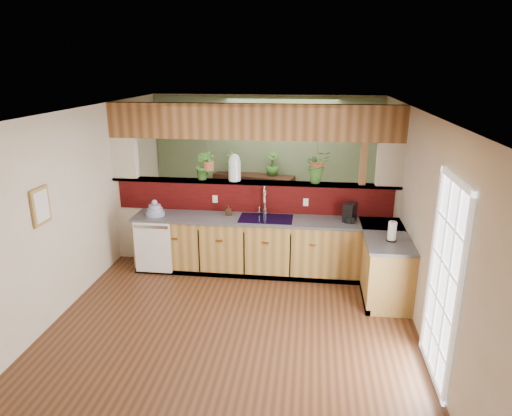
# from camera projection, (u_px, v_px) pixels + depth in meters

# --- Properties ---
(ground) EXTENTS (4.60, 7.00, 0.01)m
(ground) POSITION_uv_depth(u_px,v_px,m) (241.00, 301.00, 6.39)
(ground) COLOR #4C2A17
(ground) RESTS_ON ground
(ceiling) EXTENTS (4.60, 7.00, 0.01)m
(ceiling) POSITION_uv_depth(u_px,v_px,m) (238.00, 112.00, 5.61)
(ceiling) COLOR brown
(ceiling) RESTS_ON ground
(wall_back) EXTENTS (4.60, 0.02, 2.60)m
(wall_back) POSITION_uv_depth(u_px,v_px,m) (266.00, 160.00, 9.31)
(wall_back) COLOR beige
(wall_back) RESTS_ON ground
(wall_front) EXTENTS (4.60, 0.02, 2.60)m
(wall_front) POSITION_uv_depth(u_px,v_px,m) (147.00, 395.00, 2.69)
(wall_front) COLOR beige
(wall_front) RESTS_ON ground
(wall_left) EXTENTS (0.02, 7.00, 2.60)m
(wall_left) POSITION_uv_depth(u_px,v_px,m) (75.00, 206.00, 6.27)
(wall_left) COLOR beige
(wall_left) RESTS_ON ground
(wall_right) EXTENTS (0.02, 7.00, 2.60)m
(wall_right) POSITION_uv_depth(u_px,v_px,m) (420.00, 220.00, 5.73)
(wall_right) COLOR beige
(wall_right) RESTS_ON ground
(pass_through_partition) EXTENTS (4.60, 0.21, 2.60)m
(pass_through_partition) POSITION_uv_depth(u_px,v_px,m) (255.00, 193.00, 7.30)
(pass_through_partition) COLOR beige
(pass_through_partition) RESTS_ON ground
(pass_through_ledge) EXTENTS (4.60, 0.21, 0.04)m
(pass_through_ledge) POSITION_uv_depth(u_px,v_px,m) (253.00, 182.00, 7.26)
(pass_through_ledge) COLOR brown
(pass_through_ledge) RESTS_ON ground
(header_beam) EXTENTS (4.60, 0.15, 0.55)m
(header_beam) POSITION_uv_depth(u_px,v_px,m) (253.00, 122.00, 6.97)
(header_beam) COLOR brown
(header_beam) RESTS_ON ground
(sage_backwall) EXTENTS (4.55, 0.02, 2.55)m
(sage_backwall) POSITION_uv_depth(u_px,v_px,m) (266.00, 160.00, 9.29)
(sage_backwall) COLOR #60744F
(sage_backwall) RESTS_ON ground
(countertop) EXTENTS (4.14, 1.52, 0.90)m
(countertop) POSITION_uv_depth(u_px,v_px,m) (303.00, 250.00, 6.98)
(countertop) COLOR olive
(countertop) RESTS_ON ground
(dishwasher) EXTENTS (0.58, 0.03, 0.82)m
(dishwasher) POSITION_uv_depth(u_px,v_px,m) (153.00, 248.00, 7.05)
(dishwasher) COLOR white
(dishwasher) RESTS_ON ground
(navy_sink) EXTENTS (0.82, 0.50, 0.18)m
(navy_sink) POSITION_uv_depth(u_px,v_px,m) (266.00, 223.00, 7.04)
(navy_sink) COLOR black
(navy_sink) RESTS_ON countertop
(french_door) EXTENTS (0.06, 1.02, 2.16)m
(french_door) POSITION_uv_depth(u_px,v_px,m) (443.00, 285.00, 4.58)
(french_door) COLOR white
(french_door) RESTS_ON ground
(framed_print) EXTENTS (0.04, 0.35, 0.45)m
(framed_print) POSITION_uv_depth(u_px,v_px,m) (41.00, 206.00, 5.43)
(framed_print) COLOR olive
(framed_print) RESTS_ON wall_left
(faucet) EXTENTS (0.21, 0.21, 0.48)m
(faucet) POSITION_uv_depth(u_px,v_px,m) (265.00, 199.00, 7.09)
(faucet) COLOR #B7B7B2
(faucet) RESTS_ON countertop
(dish_stack) EXTENTS (0.29, 0.29, 0.26)m
(dish_stack) POSITION_uv_depth(u_px,v_px,m) (155.00, 211.00, 7.13)
(dish_stack) COLOR #8993B1
(dish_stack) RESTS_ON countertop
(soap_dispenser) EXTENTS (0.10, 0.10, 0.18)m
(soap_dispenser) POSITION_uv_depth(u_px,v_px,m) (228.00, 210.00, 7.14)
(soap_dispenser) COLOR #3C2415
(soap_dispenser) RESTS_ON countertop
(coffee_maker) EXTENTS (0.15, 0.25, 0.28)m
(coffee_maker) POSITION_uv_depth(u_px,v_px,m) (350.00, 213.00, 6.85)
(coffee_maker) COLOR black
(coffee_maker) RESTS_ON countertop
(paper_towel) EXTENTS (0.13, 0.13, 0.29)m
(paper_towel) POSITION_uv_depth(u_px,v_px,m) (392.00, 232.00, 6.08)
(paper_towel) COLOR black
(paper_towel) RESTS_ON countertop
(glass_jar) EXTENTS (0.19, 0.19, 0.43)m
(glass_jar) POSITION_uv_depth(u_px,v_px,m) (235.00, 167.00, 7.22)
(glass_jar) COLOR silver
(glass_jar) RESTS_ON pass_through_ledge
(ledge_plant_left) EXTENTS (0.30, 0.26, 0.46)m
(ledge_plant_left) POSITION_uv_depth(u_px,v_px,m) (203.00, 166.00, 7.28)
(ledge_plant_left) COLOR #336523
(ledge_plant_left) RESTS_ON pass_through_ledge
(ledge_plant_right) EXTENTS (0.26, 0.26, 0.38)m
(ledge_plant_right) POSITION_uv_depth(u_px,v_px,m) (316.00, 171.00, 7.08)
(ledge_plant_right) COLOR #336523
(ledge_plant_right) RESTS_ON pass_through_ledge
(hanging_plant_a) EXTENTS (0.20, 0.17, 0.50)m
(hanging_plant_a) POSITION_uv_depth(u_px,v_px,m) (208.00, 156.00, 7.22)
(hanging_plant_a) COLOR brown
(hanging_plant_a) RESTS_ON header_beam
(hanging_plant_b) EXTENTS (0.48, 0.46, 0.55)m
(hanging_plant_b) POSITION_uv_depth(u_px,v_px,m) (317.00, 153.00, 6.99)
(hanging_plant_b) COLOR brown
(hanging_plant_b) RESTS_ON header_beam
(shelving_console) EXTENTS (1.68, 0.80, 1.09)m
(shelving_console) POSITION_uv_depth(u_px,v_px,m) (254.00, 200.00, 9.34)
(shelving_console) COLOR black
(shelving_console) RESTS_ON ground
(shelf_plant_a) EXTENTS (0.28, 0.24, 0.46)m
(shelf_plant_a) POSITION_uv_depth(u_px,v_px,m) (232.00, 163.00, 9.16)
(shelf_plant_a) COLOR #336523
(shelf_plant_a) RESTS_ON shelving_console
(shelf_plant_b) EXTENTS (0.27, 0.27, 0.46)m
(shelf_plant_b) POSITION_uv_depth(u_px,v_px,m) (272.00, 164.00, 9.07)
(shelf_plant_b) COLOR #336523
(shelf_plant_b) RESTS_ON shelving_console
(floor_plant) EXTENTS (0.67, 0.60, 0.68)m
(floor_plant) POSITION_uv_depth(u_px,v_px,m) (293.00, 227.00, 8.28)
(floor_plant) COLOR #336523
(floor_plant) RESTS_ON ground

